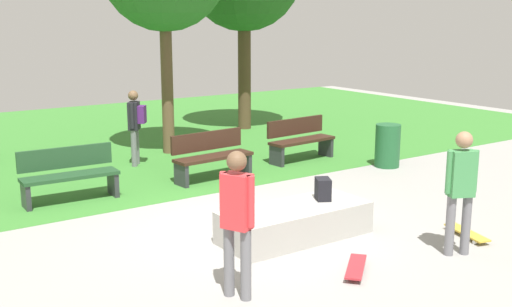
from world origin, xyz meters
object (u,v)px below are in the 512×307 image
Objects in this scene: trash_bin at (388,146)px; park_bench_far_left at (212,155)px; park_bench_center_lawn at (300,139)px; skater_watching at (461,184)px; pedestrian_with_backpack at (135,121)px; skateboard_spare at (467,233)px; skateboard_by_ledge at (356,267)px; skater_performing_trick at (237,214)px; park_bench_by_oak at (69,173)px; concrete_ledge at (295,222)px; backpack_on_ledge at (323,189)px.

park_bench_far_left is at bearing 161.71° from trash_bin.
park_bench_far_left is at bearing -172.39° from park_bench_center_lawn.
pedestrian_with_backpack is at bearing 100.99° from skater_watching.
park_bench_far_left is (-0.66, 5.21, -0.48)m from skater_watching.
park_bench_far_left reaches higher than skateboard_spare.
park_bench_center_lawn is 1.83× the size of trash_bin.
skateboard_by_ledge is 2.16m from skateboard_spare.
skateboard_spare is at bearing -101.73° from park_bench_center_lawn.
skater_performing_trick is at bearing -117.38° from park_bench_far_left.
park_bench_by_oak is 6.41m from trash_bin.
concrete_ledge is 1.29× the size of skater_performing_trick.
park_bench_by_oak is (-3.39, 5.31, -0.48)m from skater_watching.
backpack_on_ledge reaches higher than concrete_ledge.
park_bench_far_left reaches higher than trash_bin.
park_bench_far_left reaches higher than concrete_ledge.
backpack_on_ledge is 0.39× the size of skateboard_spare.
skateboard_by_ledge is at bearing -139.70° from trash_bin.
skater_watching is 4.99m from trash_bin.
skateboard_spare is at bearing 27.27° from skater_watching.
skater_performing_trick is at bearing -104.53° from pedestrian_with_backpack.
trash_bin is at bearing 30.34° from skater_performing_trick.
skater_watching is at bearing -57.40° from park_bench_by_oak.
park_bench_by_oak is (-2.59, 3.54, -0.13)m from backpack_on_ledge.
skater_performing_trick is 4.80m from park_bench_by_oak.
skateboard_by_ledge is 0.45× the size of park_bench_far_left.
park_bench_far_left reaches higher than backpack_on_ledge.
backpack_on_ledge is at bearing -124.20° from park_bench_center_lawn.
pedestrian_with_backpack reaches higher than park_bench_far_left.
skater_performing_trick is 2.03× the size of skateboard_spare.
park_bench_by_oak is at bearing 168.53° from trash_bin.
backpack_on_ledge is 1.69m from skateboard_by_ledge.
backpack_on_ledge is at bearing -83.92° from pedestrian_with_backpack.
park_bench_far_left is at bearing 80.36° from skateboard_by_ledge.
skater_watching is 1.02× the size of park_bench_by_oak.
skater_performing_trick is at bearing -33.12° from backpack_on_ledge.
skateboard_by_ledge is (1.58, -0.22, -0.91)m from skater_performing_trick.
concrete_ledge is 1.34× the size of park_bench_by_oak.
skateboard_by_ledge is at bearing -99.64° from park_bench_far_left.
skater_performing_trick is 1.02× the size of park_bench_far_left.
skater_watching is 2.25× the size of skateboard_by_ledge.
concrete_ledge is 1.31× the size of skater_watching.
park_bench_center_lawn is (3.24, 5.21, 0.42)m from skateboard_by_ledge.
skateboard_spare is at bearing -50.67° from park_bench_by_oak.
concrete_ledge reaches higher than skateboard_spare.
backpack_on_ledge is at bearing 114.64° from skater_watching.
pedestrian_with_backpack reaches higher than trash_bin.
backpack_on_ledge is 0.20× the size of park_bench_center_lawn.
trash_bin is at bearing -11.47° from park_bench_by_oak.
skater_watching is 1.04× the size of pedestrian_with_backpack.
concrete_ledge is 3.57m from park_bench_far_left.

